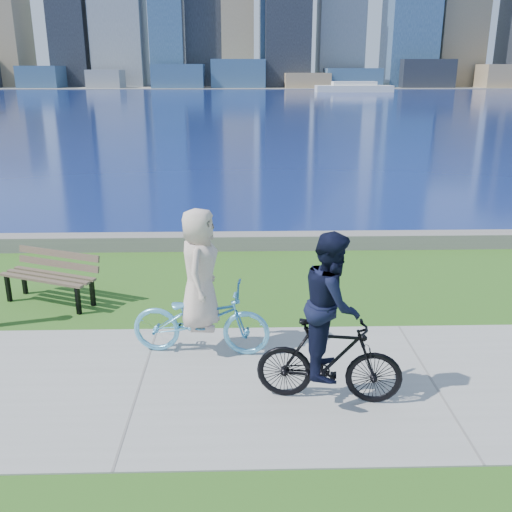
{
  "coord_description": "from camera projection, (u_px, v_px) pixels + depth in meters",
  "views": [
    {
      "loc": [
        1.39,
        -6.81,
        4.1
      ],
      "look_at": [
        1.64,
        2.26,
        1.1
      ],
      "focal_mm": 40.0,
      "sensor_mm": 36.0,
      "label": 1
    }
  ],
  "objects": [
    {
      "name": "ground",
      "position": [
        140.0,
        386.0,
        7.72
      ],
      "size": [
        320.0,
        320.0,
        0.0
      ],
      "primitive_type": "plane",
      "color": "#285716",
      "rests_on": "ground"
    },
    {
      "name": "cyclist_woman",
      "position": [
        200.0,
        301.0,
        8.37
      ],
      "size": [
        0.95,
        2.13,
        2.22
      ],
      "rotation": [
        0.0,
        0.0,
        1.46
      ],
      "color": "#62BFEE",
      "rests_on": "ground"
    },
    {
      "name": "park_bench",
      "position": [
        52.0,
        273.0,
        10.35
      ],
      "size": [
        1.89,
        1.27,
        0.93
      ],
      "rotation": [
        0.0,
        0.0,
        -0.41
      ],
      "color": "black",
      "rests_on": "ground"
    },
    {
      "name": "cyclist_man",
      "position": [
        330.0,
        333.0,
        7.09
      ],
      "size": [
        0.83,
        1.91,
        2.25
      ],
      "rotation": [
        0.0,
        0.0,
        1.41
      ],
      "color": "black",
      "rests_on": "ground"
    },
    {
      "name": "bay_water",
      "position": [
        229.0,
        100.0,
        76.06
      ],
      "size": [
        320.0,
        131.0,
        0.01
      ],
      "primitive_type": "cube",
      "color": "navy",
      "rests_on": "ground"
    },
    {
      "name": "far_shore",
      "position": [
        234.0,
        87.0,
        131.1
      ],
      "size": [
        320.0,
        30.0,
        0.12
      ],
      "primitive_type": "cube",
      "color": "gray",
      "rests_on": "ground"
    },
    {
      "name": "concrete_path",
      "position": [
        140.0,
        386.0,
        7.71
      ],
      "size": [
        80.0,
        3.5,
        0.02
      ],
      "primitive_type": "cube",
      "color": "gray",
      "rests_on": "ground"
    },
    {
      "name": "ferry_far",
      "position": [
        354.0,
        88.0,
        102.47
      ],
      "size": [
        13.68,
        3.91,
        1.86
      ],
      "color": "silver",
      "rests_on": "ground"
    },
    {
      "name": "seawall",
      "position": [
        183.0,
        242.0,
        13.55
      ],
      "size": [
        90.0,
        0.5,
        0.35
      ],
      "primitive_type": "cube",
      "color": "slate",
      "rests_on": "ground"
    }
  ]
}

